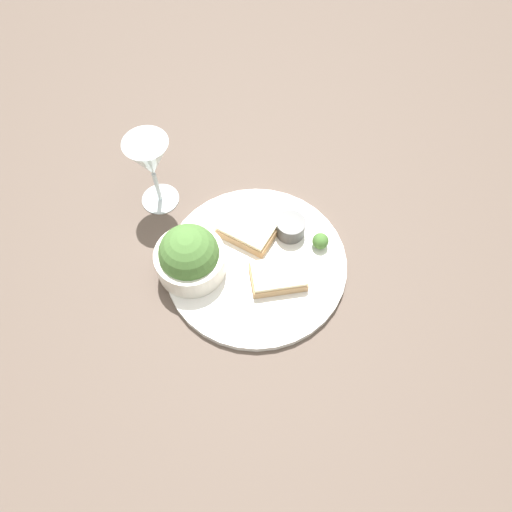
# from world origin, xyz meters

# --- Properties ---
(ground_plane) EXTENTS (4.00, 4.00, 0.00)m
(ground_plane) POSITION_xyz_m (0.00, 0.00, 0.00)
(ground_plane) COLOR brown
(dinner_plate) EXTENTS (0.31, 0.31, 0.01)m
(dinner_plate) POSITION_xyz_m (0.00, 0.00, 0.01)
(dinner_plate) COLOR white
(dinner_plate) RESTS_ON ground_plane
(salad_bowl) EXTENTS (0.12, 0.12, 0.10)m
(salad_bowl) POSITION_xyz_m (-0.10, -0.05, 0.05)
(salad_bowl) COLOR silver
(salad_bowl) RESTS_ON dinner_plate
(sauce_ramekin) EXTENTS (0.05, 0.05, 0.03)m
(sauce_ramekin) POSITION_xyz_m (0.03, 0.08, 0.03)
(sauce_ramekin) COLOR #4C4C4C
(sauce_ramekin) RESTS_ON dinner_plate
(cheese_toast_near) EXTENTS (0.11, 0.10, 0.03)m
(cheese_toast_near) POSITION_xyz_m (0.05, -0.02, 0.03)
(cheese_toast_near) COLOR tan
(cheese_toast_near) RESTS_ON dinner_plate
(cheese_toast_far) EXTENTS (0.10, 0.07, 0.03)m
(cheese_toast_far) POSITION_xyz_m (-0.04, 0.04, 0.03)
(cheese_toast_far) COLOR tan
(cheese_toast_far) RESTS_ON dinner_plate
(wine_glass) EXTENTS (0.08, 0.08, 0.16)m
(wine_glass) POSITION_xyz_m (-0.22, 0.06, 0.11)
(wine_glass) COLOR silver
(wine_glass) RESTS_ON ground_plane
(garnish) EXTENTS (0.03, 0.03, 0.03)m
(garnish) POSITION_xyz_m (0.09, 0.07, 0.03)
(garnish) COLOR #477533
(garnish) RESTS_ON dinner_plate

